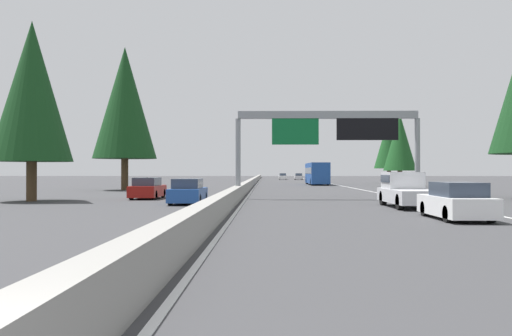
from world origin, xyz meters
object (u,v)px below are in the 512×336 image
Objects in this scene: conifer_right_far at (389,142)px; bus_mid_right at (317,173)px; sign_gantry_overhead at (330,129)px; conifer_right_mid at (400,142)px; sedan_far_left at (298,177)px; sedan_mid_center at (283,177)px; oncoming_near at (148,189)px; conifer_left_foreground at (32,91)px; pickup_near_center at (405,190)px; oncoming_far at (188,192)px; conifer_left_near at (125,103)px; sedan_distant_a at (456,202)px.

bus_mid_right is at bearing 128.44° from conifer_right_far.
conifer_right_mid is (29.10, -12.15, 0.74)m from sign_gantry_overhead.
bus_mid_right is 2.61× the size of sedan_far_left.
bus_mid_right reaches higher than sedan_mid_center.
sign_gantry_overhead reaches higher than oncoming_near.
conifer_right_mid is at bearing -171.05° from sedan_far_left.
conifer_left_foreground is at bearing -63.82° from oncoming_near.
pickup_near_center is at bearing 167.71° from conifer_right_far.
conifer_right_far reaches higher than bus_mid_right.
oncoming_far is at bearing 174.89° from sedan_mid_center.
bus_mid_right is (39.18, -2.87, -3.09)m from sign_gantry_overhead.
conifer_left_near reaches higher than conifer_left_foreground.
sign_gantry_overhead is 31.54m from conifer_right_mid.
sedan_mid_center is at bearing 11.71° from conifer_right_mid.
conifer_right_far is at bearing -51.56° from bus_mid_right.
conifer_right_far is at bearing -10.88° from sedan_distant_a.
oncoming_near is 56.87m from conifer_right_far.
sedan_mid_center is 1.00× the size of oncoming_near.
bus_mid_right is 47.12m from sedan_far_left.
conifer_right_mid is (-60.69, -12.58, 4.86)m from sedan_mid_center.
sign_gantry_overhead is at bearing 157.34° from conifer_right_mid.
sign_gantry_overhead is at bearing -179.72° from sedan_mid_center.
pickup_near_center is at bearing 0.71° from sedan_distant_a.
pickup_near_center is at bearing 179.92° from sedan_far_left.
conifer_right_mid is at bearing 139.46° from oncoming_near.
conifer_left_near is at bearing 162.46° from sedan_far_left.
bus_mid_right reaches higher than sedan_far_left.
sedan_distant_a is 45.57m from conifer_right_mid.
sedan_far_left is 92.40m from conifer_left_foreground.
conifer_right_far reaches higher than sedan_far_left.
conifer_left_foreground reaches higher than conifer_right_mid.
conifer_left_near is (25.04, 21.79, 7.96)m from pickup_near_center.
bus_mid_right is at bearing -176.27° from sedan_mid_center.
oncoming_far is at bearing 155.93° from conifer_right_far.
sedan_far_left is 0.38× the size of conifer_left_foreground.
bus_mid_right is (47.29, 0.14, 0.80)m from pickup_near_center.
bus_mid_right is 42.01m from oncoming_near.
pickup_near_center is at bearing -159.63° from sign_gantry_overhead.
conifer_right_mid is (44.40, -9.05, 4.86)m from sedan_distant_a.
conifer_left_foreground is (-32.23, 31.43, 1.44)m from conifer_right_mid.
bus_mid_right is 2.61× the size of oncoming_near.
sedan_mid_center is at bearing 1.92° from sedan_distant_a.
oncoming_far is (-95.35, 8.53, 0.00)m from sedan_mid_center.
sedan_distant_a is 1.00× the size of sedan_far_left.
sign_gantry_overhead reaches higher than sedan_mid_center.
conifer_left_near is at bearing 135.78° from bus_mid_right.
sedan_distant_a and oncoming_far have the same top height.
sedan_distant_a is (-15.30, -3.10, -4.12)m from sign_gantry_overhead.
conifer_left_near is (-22.25, 21.65, 7.16)m from bus_mid_right.
sedan_distant_a is at bearing 45.52° from oncoming_near.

